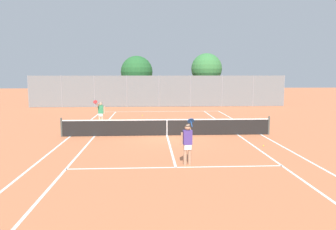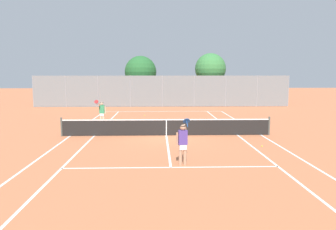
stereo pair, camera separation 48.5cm
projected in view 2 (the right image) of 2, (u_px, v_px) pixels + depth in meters
name	position (u px, v px, depth m)	size (l,w,h in m)	color
ground_plane	(166.00, 136.00, 18.80)	(120.00, 120.00, 0.00)	#C67047
court_line_markings	(166.00, 136.00, 18.80)	(11.10, 23.90, 0.01)	white
tennis_net	(166.00, 127.00, 18.73)	(12.00, 0.10, 1.07)	#474C47
player_near_side	(183.00, 142.00, 12.67)	(0.60, 0.79, 1.77)	tan
player_far_left	(102.00, 112.00, 22.51)	(0.67, 0.73, 1.77)	beige
loose_tennis_ball_0	(262.00, 146.00, 15.93)	(0.07, 0.07, 0.07)	#D1DB33
loose_tennis_ball_1	(198.00, 130.00, 20.53)	(0.07, 0.07, 0.07)	#D1DB33
loose_tennis_ball_2	(145.00, 115.00, 27.59)	(0.07, 0.07, 0.07)	#D1DB33
loose_tennis_ball_3	(129.00, 121.00, 24.13)	(0.07, 0.07, 0.07)	#D1DB33
back_fence	(162.00, 91.00, 34.67)	(27.16, 0.08, 3.32)	gray
tree_behind_left	(140.00, 73.00, 37.43)	(3.62, 3.62, 5.52)	brown
tree_behind_right	(210.00, 70.00, 37.23)	(3.50, 3.50, 5.80)	brown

